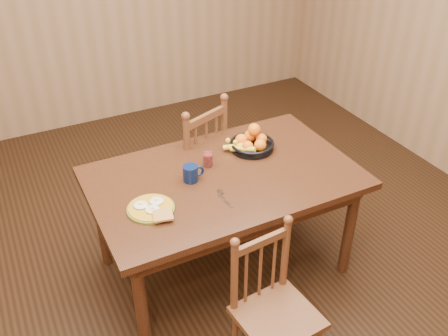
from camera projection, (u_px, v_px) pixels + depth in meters
name	position (u px, v px, depth m)	size (l,w,h in m)	color
room	(224.00, 83.00, 2.68)	(4.52, 5.02, 2.72)	black
dining_table	(224.00, 186.00, 3.06)	(1.60, 1.00, 0.75)	black
chair_far	(192.00, 163.00, 3.62)	(0.57, 0.56, 0.99)	#4A2716
chair_near	(274.00, 310.00, 2.57)	(0.42, 0.40, 0.86)	#4A2716
breakfast_plate	(151.00, 208.00, 2.72)	(0.26, 0.30, 0.04)	#59601E
fork	(224.00, 197.00, 2.82)	(0.04, 0.18, 0.00)	silver
spoon	(160.00, 198.00, 2.81)	(0.06, 0.15, 0.01)	silver
coffee_mug	(191.00, 173.00, 2.94)	(0.13, 0.09, 0.10)	#091536
juice_glass	(208.00, 160.00, 3.08)	(0.06, 0.06, 0.09)	silver
fruit_bowl	(251.00, 143.00, 3.24)	(0.32, 0.29, 0.17)	black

